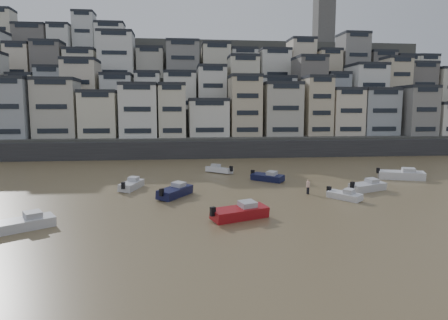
{
  "coord_description": "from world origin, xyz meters",
  "views": [
    {
      "loc": [
        4.4,
        -16.73,
        9.97
      ],
      "look_at": [
        9.9,
        30.0,
        4.0
      ],
      "focal_mm": 32.0,
      "sensor_mm": 36.0,
      "label": 1
    }
  ],
  "objects": [
    {
      "name": "harbor_wall",
      "position": [
        10.0,
        65.0,
        1.75
      ],
      "size": [
        140.0,
        3.0,
        3.5
      ],
      "primitive_type": "cube",
      "color": "#38383A",
      "rests_on": "ground"
    },
    {
      "name": "hillside",
      "position": [
        14.73,
        104.84,
        13.01
      ],
      "size": [
        141.04,
        66.0,
        50.0
      ],
      "color": "#4C4C47",
      "rests_on": "ground"
    },
    {
      "name": "boat_a",
      "position": [
        10.0,
        18.36,
        0.81
      ],
      "size": [
        6.21,
        4.06,
        1.62
      ],
      "primitive_type": null,
      "rotation": [
        0.0,
        0.0,
        0.39
      ],
      "color": "maroon",
      "rests_on": "ground"
    },
    {
      "name": "boat_e",
      "position": [
        16.86,
        37.23,
        0.71
      ],
      "size": [
        4.93,
        4.82,
        1.42
      ],
      "primitive_type": null,
      "rotation": [
        0.0,
        0.0,
        -0.76
      ],
      "color": "#12163A",
      "rests_on": "ground"
    },
    {
      "name": "boat_f",
      "position": [
        -1.41,
        33.74,
        0.74
      ],
      "size": [
        3.17,
        5.71,
        1.48
      ],
      "primitive_type": null,
      "rotation": [
        0.0,
        0.0,
        1.3
      ],
      "color": "silver",
      "rests_on": "ground"
    },
    {
      "name": "boat_j",
      "position": [
        -8.36,
        17.21,
        0.71
      ],
      "size": [
        5.26,
        4.42,
        1.43
      ],
      "primitive_type": null,
      "rotation": [
        0.0,
        0.0,
        0.62
      ],
      "color": "silver",
      "rests_on": "ground"
    },
    {
      "name": "boat_d",
      "position": [
        27.55,
        29.04,
        0.76
      ],
      "size": [
        5.86,
        3.86,
        1.52
      ],
      "primitive_type": null,
      "rotation": [
        0.0,
        0.0,
        0.4
      ],
      "color": "silver",
      "rests_on": "ground"
    },
    {
      "name": "boat_b",
      "position": [
        22.81,
        24.92,
        0.59
      ],
      "size": [
        3.57,
        4.39,
        1.18
      ],
      "primitive_type": null,
      "rotation": [
        0.0,
        0.0,
        -0.98
      ],
      "color": "silver",
      "rests_on": "ground"
    },
    {
      "name": "boat_c",
      "position": [
        4.08,
        28.64,
        0.81
      ],
      "size": [
        4.75,
        6.12,
        1.63
      ],
      "primitive_type": null,
      "rotation": [
        0.0,
        0.0,
        1.03
      ],
      "color": "#13163D",
      "rests_on": "ground"
    },
    {
      "name": "boat_g",
      "position": [
        36.31,
        36.39,
        0.92
      ],
      "size": [
        7.07,
        4.45,
        1.83
      ],
      "primitive_type": null,
      "rotation": [
        0.0,
        0.0,
        -0.36
      ],
      "color": "silver",
      "rests_on": "ground"
    },
    {
      "name": "boat_h",
      "position": [
        10.94,
        45.34,
        0.67
      ],
      "size": [
        4.69,
        4.58,
        1.35
      ],
      "primitive_type": null,
      "rotation": [
        0.0,
        0.0,
        2.38
      ],
      "color": "silver",
      "rests_on": "ground"
    },
    {
      "name": "person_pink",
      "position": [
        19.73,
        28.28,
        0.87
      ],
      "size": [
        0.44,
        0.44,
        1.74
      ],
      "primitive_type": null,
      "color": "beige",
      "rests_on": "ground"
    }
  ]
}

